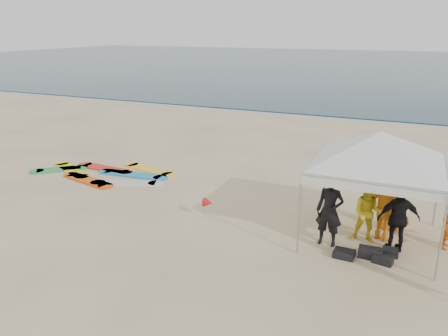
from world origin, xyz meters
name	(u,v)px	position (x,y,z in m)	size (l,w,h in m)	color
ground	(186,239)	(0.00, 0.00, 0.00)	(120.00, 120.00, 0.00)	beige
ocean	(382,65)	(0.00, 60.00, 0.04)	(160.00, 84.00, 0.08)	#0C2633
shoreline_foam	(324,116)	(0.00, 18.20, 0.00)	(160.00, 1.20, 0.01)	silver
person_black_a	(330,211)	(3.49, 1.21, 0.93)	(0.68, 0.45, 1.87)	black
person_yellow	(368,213)	(4.38, 1.76, 0.81)	(0.78, 0.61, 1.61)	yellow
person_orange_a	(387,205)	(4.79, 2.10, 0.97)	(1.25, 0.72, 1.94)	#C46811
person_black_b	(399,219)	(5.12, 1.55, 0.87)	(1.02, 0.43, 1.74)	black
person_orange_b	(392,202)	(4.90, 2.83, 0.79)	(0.77, 0.50, 1.58)	orange
person_seated	(447,230)	(6.27, 2.24, 0.48)	(0.89, 0.28, 0.96)	orange
canopy_tent	(381,132)	(4.46, 2.01, 2.90)	(4.41, 4.41, 3.33)	#A5A5A8
marker_pennant	(208,203)	(-0.01, 1.40, 0.49)	(0.28, 0.28, 0.64)	#A5A5A8
gear_pile	(369,254)	(4.56, 0.90, 0.10)	(1.48, 0.85, 0.22)	black
surfboard_spread	(106,174)	(-5.30, 3.44, 0.03)	(5.23, 2.96, 0.07)	red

